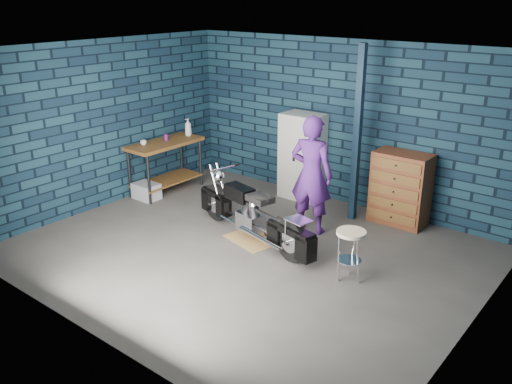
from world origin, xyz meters
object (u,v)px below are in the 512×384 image
Objects in this scene: motorcycle at (253,210)px; person at (311,175)px; shop_stool at (350,255)px; workbench at (166,167)px; locker at (302,156)px; tool_chest at (400,189)px; storage_bin at (146,191)px.

motorcycle is 1.18× the size of person.
motorcycle is 1.67m from shop_stool.
workbench is 0.79× the size of person.
locker reaches higher than motorcycle.
tool_chest reaches higher than workbench.
locker is at bearing 135.87° from shop_stool.
person is (0.47, 0.78, 0.43)m from motorcycle.
tool_chest reaches higher than motorcycle.
tool_chest is 1.69× the size of shop_stool.
workbench is at bearing 92.29° from storage_bin.
motorcycle is 3.14× the size of shop_stool.
tool_chest is (0.91, 1.09, -0.32)m from person.
locker is 2.94m from shop_stool.
storage_bin is 0.40× the size of tool_chest.
workbench is 0.95× the size of locker.
motorcycle is 1.00m from person.
tool_chest is at bearing 98.10° from shop_stool.
person reaches higher than motorcycle.
shop_stool is (2.09, -2.03, -0.41)m from locker.
tool_chest is 2.06m from shop_stool.
workbench is 4.06m from tool_chest.
person is at bearing 2.82° from workbench.
tool_chest is (1.80, 0.00, -0.18)m from locker.
tool_chest reaches higher than shop_stool.
storage_bin is 0.67× the size of shop_stool.
motorcycle is at bearing 50.03° from person.
motorcycle is at bearing -126.20° from tool_chest.
workbench is 2.42m from locker.
workbench is 0.67× the size of motorcycle.
person is 3.10m from storage_bin.
workbench is at bearing -162.21° from tool_chest.
person is 1.42m from locker.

